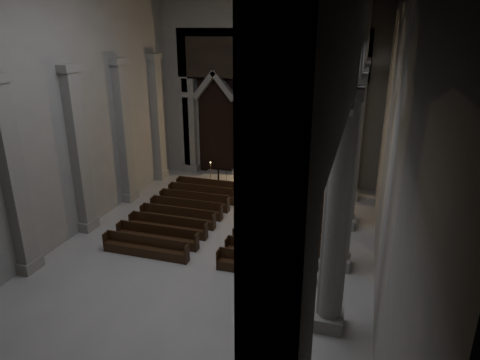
{
  "coord_description": "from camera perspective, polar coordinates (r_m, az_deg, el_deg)",
  "views": [
    {
      "loc": [
        6.13,
        -14.83,
        9.59
      ],
      "look_at": [
        0.72,
        3.0,
        2.88
      ],
      "focal_mm": 32.0,
      "sensor_mm": 36.0,
      "label": 1
    }
  ],
  "objects": [
    {
      "name": "altar_rail",
      "position": [
        26.73,
        2.65,
        0.43
      ],
      "size": [
        5.58,
        0.09,
        1.1
      ],
      "color": "black",
      "rests_on": "ground"
    },
    {
      "name": "pews",
      "position": [
        21.73,
        -1.19,
        -5.51
      ],
      "size": [
        9.44,
        8.2,
        0.9
      ],
      "color": "black",
      "rests_on": "ground"
    },
    {
      "name": "sanctuary_step",
      "position": [
        27.83,
        3.12,
        -0.21
      ],
      "size": [
        8.5,
        2.6,
        0.15
      ],
      "primitive_type": "cube",
      "color": "gray",
      "rests_on": "ground"
    },
    {
      "name": "worshipper",
      "position": [
        24.82,
        4.21,
        -1.5
      ],
      "size": [
        0.44,
        0.3,
        1.18
      ],
      "primitive_type": "imported",
      "rotation": [
        0.0,
        0.0,
        0.04
      ],
      "color": "black",
      "rests_on": "ground"
    },
    {
      "name": "room",
      "position": [
        16.17,
        -5.68,
        12.66
      ],
      "size": [
        24.0,
        24.1,
        12.0
      ],
      "color": "#A3A09A",
      "rests_on": "ground"
    },
    {
      "name": "right_arcade",
      "position": [
        16.26,
        14.94,
        12.95
      ],
      "size": [
        1.0,
        24.0,
        12.0
      ],
      "color": "gray",
      "rests_on": "ground"
    },
    {
      "name": "left_pilasters",
      "position": [
        23.11,
        -17.71,
        4.64
      ],
      "size": [
        0.6,
        13.0,
        8.03
      ],
      "color": "gray",
      "rests_on": "ground"
    },
    {
      "name": "candle_stand_left",
      "position": [
        27.71,
        -3.92,
        0.37
      ],
      "size": [
        0.24,
        0.24,
        1.42
      ],
      "color": "#A66833",
      "rests_on": "ground"
    },
    {
      "name": "altar",
      "position": [
        28.07,
        4.41,
        1.06
      ],
      "size": [
        1.73,
        0.69,
        0.88
      ],
      "color": "silver",
      "rests_on": "sanctuary_step"
    },
    {
      "name": "candle_stand_right",
      "position": [
        25.79,
        8.41,
        -1.41
      ],
      "size": [
        0.22,
        0.22,
        1.28
      ],
      "color": "#A66833",
      "rests_on": "ground"
    },
    {
      "name": "sanctuary_wall",
      "position": [
        27.23,
        3.87,
        13.5
      ],
      "size": [
        14.0,
        0.77,
        12.0
      ],
      "color": "gray",
      "rests_on": "ground"
    }
  ]
}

